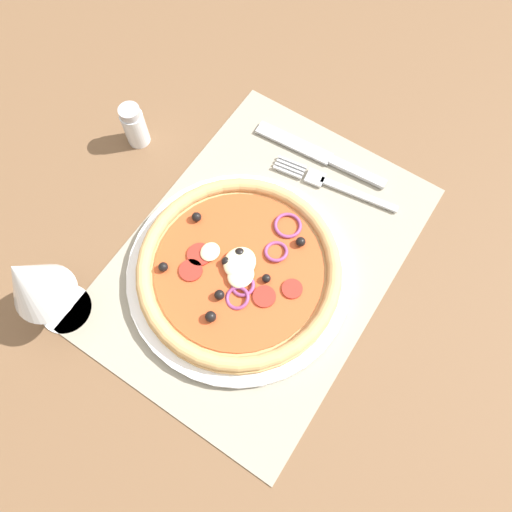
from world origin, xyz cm
name	(u,v)px	position (x,y,z in cm)	size (l,w,h in cm)	color
ground_plane	(261,260)	(0.00, 0.00, -1.20)	(190.00, 140.00, 2.40)	brown
placemat	(261,256)	(0.00, 0.00, 0.20)	(44.37, 31.89, 0.40)	gray
plate	(239,273)	(-3.72, 0.81, 0.94)	(28.47, 28.47, 1.08)	white
pizza	(239,269)	(-3.71, 0.80, 2.56)	(25.65, 25.65, 2.69)	tan
fork	(328,183)	(14.18, -1.90, 0.62)	(4.08, 18.03, 0.44)	#B2B5BA
knife	(319,154)	(17.39, 1.54, 0.65)	(3.00, 20.07, 0.62)	#B2B5BA
wine_glass	(32,283)	(-19.32, 16.45, 10.06)	(7.20, 7.20, 14.90)	silver
pepper_shaker	(134,126)	(5.70, 24.71, 3.25)	(3.20, 3.20, 6.70)	silver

